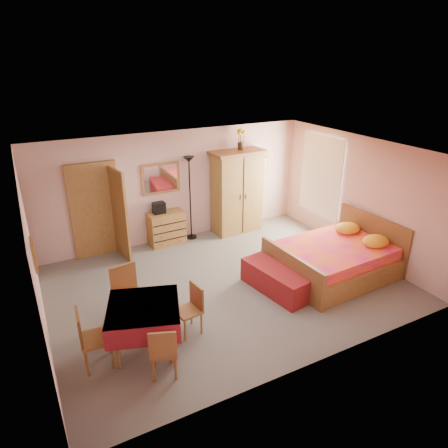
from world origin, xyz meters
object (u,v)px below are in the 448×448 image
dining_table (145,327)px  chair_south (164,349)px  floor_lamp (190,199)px  sunflower_vase (241,139)px  wall_mirror (161,178)px  wardrobe (237,192)px  bed (334,251)px  chair_north (130,296)px  chest_of_drawers (167,228)px  stereo (159,208)px  chair_east (188,310)px  bench (275,280)px  chair_west (96,338)px

dining_table → chair_south: (0.08, -0.63, 0.03)m
floor_lamp → chair_south: bearing=-118.0°
dining_table → floor_lamp: bearing=56.9°
sunflower_vase → chair_south: sunflower_vase is taller
wall_mirror → wardrobe: size_ratio=0.44×
floor_lamp → bed: floor_lamp is taller
chair_north → chest_of_drawers: bearing=-131.3°
wall_mirror → stereo: bearing=-130.1°
wall_mirror → chair_east: wall_mirror is taller
wall_mirror → chair_east: 3.76m
bench → chair_east: chair_east is taller
floor_lamp → dining_table: (-2.19, -3.36, -0.63)m
stereo → chair_west: 4.03m
chair_west → wardrobe: bearing=132.5°
wall_mirror → dining_table: size_ratio=0.87×
wardrobe → bed: 2.96m
sunflower_vase → chest_of_drawers: bearing=178.8°
stereo → chair_west: bearing=-122.1°
sunflower_vase → chair_east: sunflower_vase is taller
chair_south → stereo: bearing=92.6°
floor_lamp → bench: 3.08m
chest_of_drawers → chair_south: chair_south is taller
wall_mirror → chair_north: bearing=-119.9°
wall_mirror → chair_west: wall_mirror is taller
bench → chair_north: size_ratio=1.43×
floor_lamp → wardrobe: (1.20, -0.11, 0.02)m
chair_east → sunflower_vase: bearing=-49.3°
chair_north → wall_mirror: bearing=-129.3°
wall_mirror → chair_north: wall_mirror is taller
chair_south → chair_north: 1.37m
floor_lamp → dining_table: 4.07m
bed → chair_north: size_ratio=2.31×
chair_east → wall_mirror: bearing=-22.1°
wardrobe → bed: (0.63, -2.85, -0.49)m
dining_table → chair_south: size_ratio=1.27×
chest_of_drawers → floor_lamp: 0.88m
chest_of_drawers → chair_east: chair_east is taller
wall_mirror → wardrobe: bearing=-9.4°
stereo → sunflower_vase: 2.50m
wardrobe → chest_of_drawers: bearing=174.4°
chair_west → chair_east: size_ratio=1.14×
bench → chair_west: chair_west is taller
stereo → chair_east: 3.42m
floor_lamp → wall_mirror: bearing=164.7°
chest_of_drawers → chair_east: size_ratio=1.01×
bench → chair_south: (-2.57, -1.05, 0.17)m
chest_of_drawers → dining_table: size_ratio=0.80×
wardrobe → bench: (-0.75, -2.83, -0.79)m
wall_mirror → stereo: size_ratio=3.26×
sunflower_vase → chair_east: 4.67m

